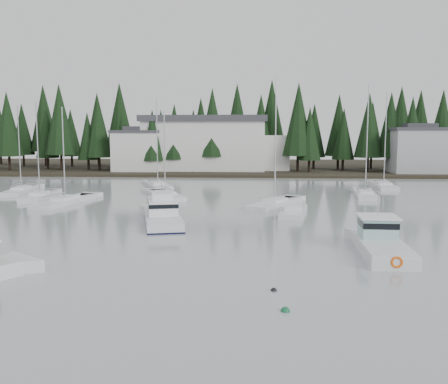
# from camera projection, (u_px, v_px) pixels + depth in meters

# --- Properties ---
(ground) EXTENTS (260.00, 260.00, 0.00)m
(ground) POSITION_uv_depth(u_px,v_px,m) (117.00, 337.00, 19.62)
(ground) COLOR #919A9C
(ground) RESTS_ON ground
(far_shore_land) EXTENTS (240.00, 54.00, 1.00)m
(far_shore_land) POSITION_uv_depth(u_px,v_px,m) (233.00, 167.00, 115.74)
(far_shore_land) COLOR black
(far_shore_land) RESTS_ON ground
(conifer_treeline) EXTENTS (200.00, 22.00, 20.00)m
(conifer_treeline) POSITION_uv_depth(u_px,v_px,m) (230.00, 171.00, 104.84)
(conifer_treeline) COLOR black
(conifer_treeline) RESTS_ON ground
(house_west) EXTENTS (9.54, 7.42, 8.75)m
(house_west) POSITION_uv_depth(u_px,v_px,m) (138.00, 150.00, 98.51)
(house_west) COLOR silver
(house_west) RESTS_ON ground
(house_east_a) EXTENTS (10.60, 8.48, 9.25)m
(house_east_a) POSITION_uv_depth(u_px,v_px,m) (418.00, 149.00, 94.03)
(house_east_a) COLOR #999EA0
(house_east_a) RESTS_ON ground
(harbor_inn) EXTENTS (29.50, 11.50, 10.90)m
(harbor_inn) POSITION_uv_depth(u_px,v_px,m) (215.00, 144.00, 100.72)
(harbor_inn) COLOR silver
(harbor_inn) RESTS_ON ground
(cabin_cruiser_center) EXTENTS (5.29, 10.19, 4.19)m
(cabin_cruiser_center) POSITION_uv_depth(u_px,v_px,m) (162.00, 216.00, 44.30)
(cabin_cruiser_center) COLOR silver
(cabin_cruiser_center) RESTS_ON ground
(lobster_boat_teal) EXTENTS (3.14, 8.25, 4.51)m
(lobster_boat_teal) POSITION_uv_depth(u_px,v_px,m) (381.00, 245.00, 33.24)
(lobster_boat_teal) COLOR silver
(lobster_boat_teal) RESTS_ON ground
(sailboat_0) EXTENTS (6.23, 10.48, 13.41)m
(sailboat_0) POSITION_uv_depth(u_px,v_px,m) (158.00, 186.00, 74.01)
(sailboat_0) COLOR silver
(sailboat_0) RESTS_ON ground
(sailboat_1) EXTENTS (6.65, 10.06, 11.16)m
(sailboat_1) POSITION_uv_depth(u_px,v_px,m) (165.00, 197.00, 62.34)
(sailboat_1) COLOR silver
(sailboat_1) RESTS_ON ground
(sailboat_3) EXTENTS (6.64, 10.10, 14.72)m
(sailboat_3) POSITION_uv_depth(u_px,v_px,m) (275.00, 205.00, 55.04)
(sailboat_3) COLOR silver
(sailboat_3) RESTS_ON ground
(sailboat_4) EXTENTS (4.04, 10.65, 12.11)m
(sailboat_4) POSITION_uv_depth(u_px,v_px,m) (21.00, 192.00, 67.50)
(sailboat_4) COLOR silver
(sailboat_4) RESTS_ON ground
(sailboat_6) EXTENTS (3.37, 10.74, 14.56)m
(sailboat_6) POSITION_uv_depth(u_px,v_px,m) (384.00, 187.00, 73.89)
(sailboat_6) COLOR silver
(sailboat_6) RESTS_ON ground
(sailboat_7) EXTENTS (4.22, 11.18, 11.43)m
(sailboat_7) POSITION_uv_depth(u_px,v_px,m) (65.00, 203.00, 57.01)
(sailboat_7) COLOR silver
(sailboat_7) RESTS_ON ground
(sailboat_8) EXTENTS (3.52, 9.71, 14.46)m
(sailboat_8) POSITION_uv_depth(u_px,v_px,m) (365.00, 196.00, 63.17)
(sailboat_8) COLOR silver
(sailboat_8) RESTS_ON ground
(sailboat_12) EXTENTS (3.72, 9.88, 12.33)m
(sailboat_12) POSITION_uv_depth(u_px,v_px,m) (40.00, 197.00, 61.53)
(sailboat_12) COLOR silver
(sailboat_12) RESTS_ON ground
(runabout_1) EXTENTS (3.34, 7.00, 1.42)m
(runabout_1) POSITION_uv_depth(u_px,v_px,m) (293.00, 213.00, 48.89)
(runabout_1) COLOR silver
(runabout_1) RESTS_ON ground
(mooring_buoy_green) EXTENTS (0.42, 0.42, 0.42)m
(mooring_buoy_green) POSITION_uv_depth(u_px,v_px,m) (285.00, 311.00, 22.47)
(mooring_buoy_green) COLOR #145933
(mooring_buoy_green) RESTS_ON ground
(mooring_buoy_dark) EXTENTS (0.33, 0.33, 0.33)m
(mooring_buoy_dark) POSITION_uv_depth(u_px,v_px,m) (274.00, 291.00, 25.40)
(mooring_buoy_dark) COLOR black
(mooring_buoy_dark) RESTS_ON ground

